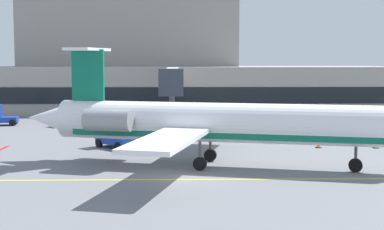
% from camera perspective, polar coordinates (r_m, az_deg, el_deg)
% --- Properties ---
extents(ground, '(120.00, 120.00, 0.11)m').
position_cam_1_polar(ground, '(35.83, -0.98, -6.42)').
color(ground, slate).
extents(terminal_building, '(73.09, 15.84, 16.75)m').
position_cam_1_polar(terminal_building, '(83.66, -6.05, 4.52)').
color(terminal_building, gray).
rests_on(terminal_building, ground).
extents(jet_bridge_west, '(2.40, 20.40, 6.50)m').
position_cam_1_polar(jet_bridge_west, '(64.16, -1.99, 3.51)').
color(jet_bridge_west, silver).
rests_on(jet_bridge_west, ground).
extents(regional_jet, '(28.60, 22.83, 8.21)m').
position_cam_1_polar(regional_jet, '(39.57, 2.20, -0.78)').
color(regional_jet, white).
rests_on(regional_jet, ground).
extents(baggage_tug, '(4.11, 4.07, 2.03)m').
position_cam_1_polar(baggage_tug, '(65.49, -11.71, -0.22)').
color(baggage_tug, '#1E4CB2').
rests_on(baggage_tug, ground).
extents(pushback_tractor, '(3.79, 3.85, 2.17)m').
position_cam_1_polar(pushback_tractor, '(48.63, -7.81, -2.07)').
color(pushback_tractor, '#19389E').
rests_on(pushback_tractor, ground).
extents(belt_loader, '(3.18, 2.33, 2.31)m').
position_cam_1_polar(belt_loader, '(67.94, -18.49, -0.11)').
color(belt_loader, '#19389E').
rests_on(belt_loader, ground).
extents(safety_cone_bravo, '(0.47, 0.47, 0.55)m').
position_cam_1_polar(safety_cone_bravo, '(50.32, 17.82, -2.87)').
color(safety_cone_bravo, orange).
rests_on(safety_cone_bravo, ground).
extents(safety_cone_charlie, '(0.47, 0.47, 0.55)m').
position_cam_1_polar(safety_cone_charlie, '(49.27, 12.47, -2.91)').
color(safety_cone_charlie, orange).
rests_on(safety_cone_charlie, ground).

